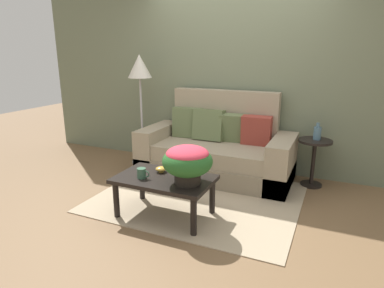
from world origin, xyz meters
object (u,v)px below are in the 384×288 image
Objects in this scene: couch at (217,151)px; side_table at (314,154)px; coffee_table at (164,183)px; table_vase at (317,133)px; coffee_mug at (142,173)px; snack_bowl at (161,169)px; potted_plant at (187,161)px; floor_lamp at (140,76)px.

couch reaches higher than side_table.
table_vase reaches higher than coffee_table.
coffee_table is 2.01m from table_vase.
coffee_table is 7.16× the size of coffee_mug.
side_table is 5.32× the size of snack_bowl.
couch is 3.36× the size of side_table.
table_vase is at bearing 55.55° from potted_plant.
table_vase is at bearing 58.79° from side_table.
couch is 1.33m from coffee_table.
coffee_mug is at bearing -151.36° from coffee_table.
floor_lamp reaches higher than potted_plant.
couch is 1.53m from floor_lamp.
table_vase is (1.24, 0.15, 0.34)m from couch.
potted_plant is 0.51m from coffee_mug.
floor_lamp reaches higher than table_vase.
side_table is at bearing 55.51° from potted_plant.
side_table reaches higher than coffee_mug.
side_table is 1.25× the size of potted_plant.
coffee_mug reaches higher than coffee_table.
couch is 9.61× the size of table_vase.
potted_plant is (-1.03, -1.50, 0.23)m from side_table.
floor_lamp is at bearing 129.38° from snack_bowl.
side_table is 1.83m from potted_plant.
floor_lamp is at bearing 122.28° from coffee_mug.
snack_bowl is at bearing -50.62° from floor_lamp.
coffee_table is 0.61× the size of floor_lamp.
coffee_table is at bearing 171.55° from potted_plant.
floor_lamp is 1.81m from snack_bowl.
couch is at bearing 81.43° from snack_bowl.
floor_lamp is 3.33× the size of potted_plant.
floor_lamp reaches higher than side_table.
floor_lamp is at bearing 135.03° from potted_plant.
snack_bowl is (-0.18, -1.21, 0.11)m from couch.
floor_lamp is 11.76× the size of coffee_mug.
couch is 17.87× the size of snack_bowl.
couch is 1.46m from coffee_mug.
table_vase is at bearing 43.73° from snack_bowl.
potted_plant is at bearing -81.73° from couch.
potted_plant reaches higher than side_table.
side_table is 4.39× the size of coffee_mug.
snack_bowl is (0.09, 0.22, -0.02)m from coffee_mug.
table_vase is (1.51, 1.58, 0.21)m from coffee_mug.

